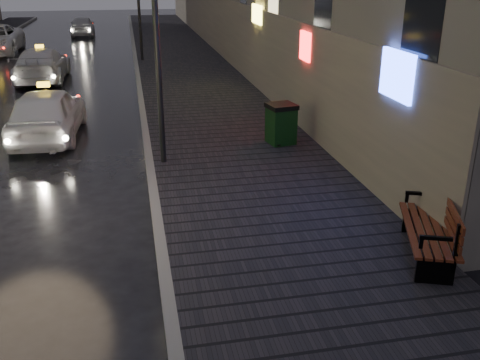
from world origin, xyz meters
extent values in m
plane|color=black|center=(0.00, 0.00, 0.00)|extent=(120.00, 120.00, 0.00)
cube|color=black|center=(3.90, 21.00, 0.07)|extent=(4.60, 58.00, 0.15)
cube|color=slate|center=(1.50, 21.00, 0.07)|extent=(0.20, 58.00, 0.15)
cylinder|color=black|center=(1.85, 6.00, 2.65)|extent=(0.14, 0.14, 5.00)
cylinder|color=black|center=(1.85, 22.00, 2.65)|extent=(0.14, 0.14, 5.00)
cube|color=black|center=(5.55, -0.41, 0.38)|extent=(0.56, 0.27, 0.46)
cube|color=black|center=(5.78, -0.50, 0.78)|extent=(0.09, 0.09, 0.80)
cube|color=black|center=(5.49, -0.39, 0.93)|extent=(0.47, 0.22, 0.06)
cube|color=black|center=(6.15, 1.19, 0.38)|extent=(0.56, 0.27, 0.46)
cube|color=black|center=(6.39, 1.10, 0.78)|extent=(0.09, 0.09, 0.80)
cube|color=black|center=(6.10, 1.21, 0.93)|extent=(0.47, 0.22, 0.06)
cube|color=#4D2210|center=(5.85, 0.39, 0.64)|extent=(1.39, 2.17, 0.05)
cube|color=#4D2210|center=(6.11, 0.29, 0.97)|extent=(0.77, 1.93, 0.46)
cube|color=black|center=(5.13, 6.88, 0.64)|extent=(0.77, 0.77, 0.98)
cube|color=black|center=(5.13, 6.88, 1.19)|extent=(0.83, 0.83, 0.12)
imported|color=white|center=(-1.26, 9.17, 0.75)|extent=(2.00, 4.51, 1.51)
imported|color=silver|center=(-2.58, 18.03, 0.71)|extent=(2.07, 4.94, 1.43)
imported|color=#ABABB3|center=(-1.98, 34.71, 0.69)|extent=(1.74, 4.09, 1.38)
camera|label=1|loc=(1.21, -6.74, 4.70)|focal=40.00mm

